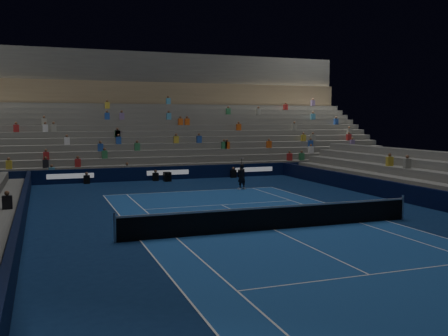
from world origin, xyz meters
TOP-DOWN VIEW (x-y plane):
  - ground at (0.00, 0.00)m, footprint 90.00×90.00m
  - court_surface at (0.00, 0.00)m, footprint 10.97×23.77m
  - sponsor_barrier_far at (0.00, 18.50)m, footprint 44.00×0.25m
  - sponsor_barrier_west at (-9.70, 0.00)m, footprint 0.25×37.00m
  - grandstand_main at (0.00, 27.90)m, footprint 44.00×15.20m
  - tennis_net at (0.00, 0.00)m, footprint 12.90×0.10m
  - tennis_player at (3.24, 11.62)m, footprint 0.68×0.53m
  - broadcast_camera at (-0.27, 17.48)m, footprint 0.51×0.97m

SIDE VIEW (x-z plane):
  - ground at x=0.00m, z-range 0.00..0.00m
  - court_surface at x=0.00m, z-range 0.00..0.01m
  - broadcast_camera at x=-0.27m, z-range 0.01..0.68m
  - sponsor_barrier_far at x=0.00m, z-range 0.00..1.00m
  - sponsor_barrier_west at x=-9.70m, z-range 0.00..1.00m
  - tennis_net at x=0.00m, z-range -0.05..1.05m
  - tennis_player at x=3.24m, z-range 0.00..1.65m
  - grandstand_main at x=0.00m, z-range -2.22..8.98m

